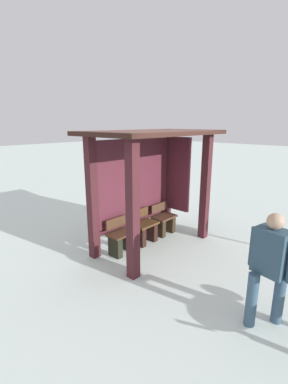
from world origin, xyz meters
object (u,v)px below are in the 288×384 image
bench_center_inside (144,230)px  person_walking (270,263)px  bus_shelter (150,167)px  bench_right_inside (164,222)px  bench_left_inside (122,239)px

bench_center_inside → person_walking: 2.99m
bus_shelter → person_walking: 3.00m
bench_right_inside → person_walking: person_walking is taller
bench_left_inside → bench_right_inside: bench_left_inside is taller
bench_left_inside → bench_right_inside: bearing=-0.0°
bus_shelter → bench_right_inside: bus_shelter is taller
bus_shelter → bench_center_inside: size_ratio=3.80×
bus_shelter → person_walking: bus_shelter is taller
bench_center_inside → person_walking: person_walking is taller
bench_left_inside → bench_center_inside: (0.68, -0.00, 0.01)m
bench_right_inside → bench_center_inside: bearing=-180.0°
bench_center_inside → person_walking: bearing=-105.0°
bench_left_inside → bus_shelter: bearing=-5.7°
bus_shelter → person_walking: size_ratio=1.84×
person_walking → bench_left_inside: bearing=88.4°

